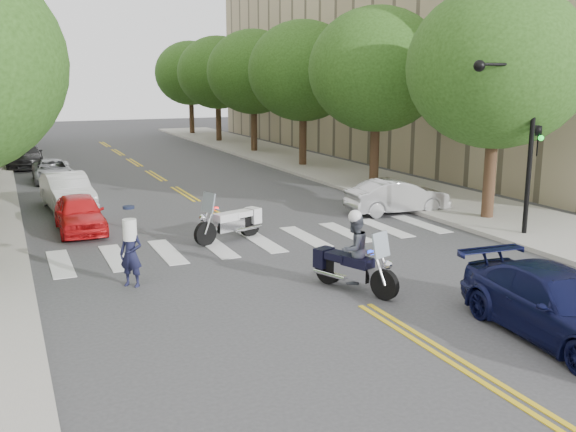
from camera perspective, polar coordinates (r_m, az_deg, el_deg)
ground at (r=15.22m, az=6.85°, el=-7.90°), size 140.00×140.00×0.00m
sidewalk_right at (r=38.52m, az=2.26°, el=4.57°), size 5.00×60.00×0.15m
tree_r_0 at (r=24.40m, az=18.07°, el=12.45°), size 6.40×6.40×8.45m
tree_r_1 at (r=30.84m, az=7.90°, el=12.76°), size 6.40×6.40×8.45m
tree_r_2 at (r=37.87m, az=1.36°, el=12.76°), size 6.40×6.40×8.45m
tree_r_3 at (r=45.23m, az=-3.10°, el=12.66°), size 6.40×6.40×8.45m
tree_r_4 at (r=52.78m, az=-6.29°, el=12.55°), size 6.40×6.40×8.45m
tree_r_5 at (r=60.44m, az=-8.67°, el=12.44°), size 6.40×6.40×8.45m
traffic_signal_pole at (r=21.88m, az=20.02°, el=7.59°), size 2.82×0.42×6.00m
motorcycle_police at (r=15.97m, az=5.74°, el=-3.45°), size 1.23×2.43×2.06m
motorcycle_parked at (r=21.01m, az=-4.87°, el=-0.54°), size 2.52×1.22×1.69m
officer_standing at (r=16.70m, az=-13.78°, el=-3.32°), size 0.73×0.70×1.68m
convertible at (r=25.38m, az=9.70°, el=1.73°), size 4.14×1.73×1.33m
sedan_blue at (r=14.19m, az=22.92°, el=-7.35°), size 2.30×4.94×1.39m
parked_car_a at (r=23.12m, az=-18.04°, el=0.23°), size 1.55×3.80×1.29m
parked_car_b at (r=27.19m, az=-19.02°, el=2.06°), size 1.91×4.52×1.45m
parked_car_c at (r=34.75m, az=-20.19°, el=3.79°), size 1.89×4.05×1.12m
parked_car_d at (r=40.99m, az=-22.41°, el=5.04°), size 2.20×5.07×1.45m
parked_car_e at (r=41.98m, az=-22.46°, el=5.15°), size 1.95×4.22×1.40m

